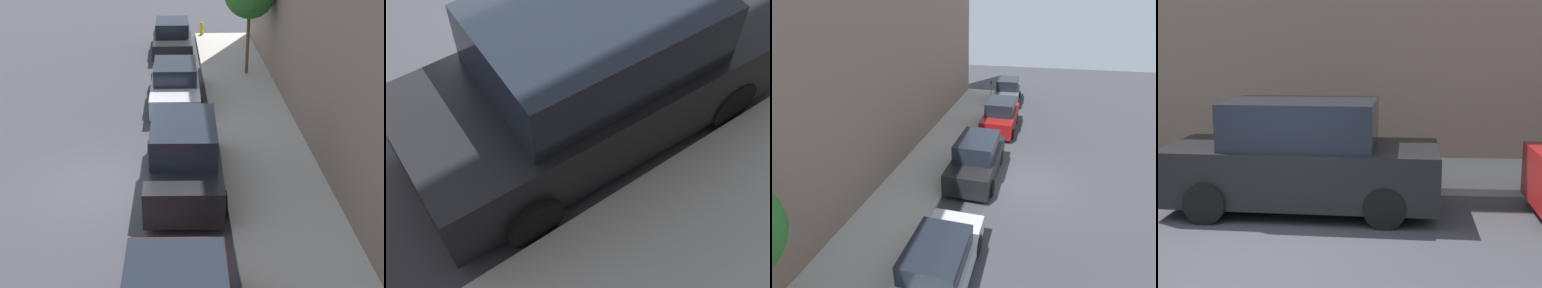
% 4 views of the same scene
% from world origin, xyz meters
% --- Properties ---
extents(ground_plane, '(60.00, 60.00, 0.00)m').
position_xyz_m(ground_plane, '(0.00, 0.00, 0.00)').
color(ground_plane, '#38383D').
extents(sidewalk, '(2.92, 32.00, 0.15)m').
position_xyz_m(sidewalk, '(4.96, 0.00, 0.07)').
color(sidewalk, '#B2ADA3').
rests_on(sidewalk, ground_plane).
extents(parked_suv_third, '(2.09, 4.85, 1.98)m').
position_xyz_m(parked_suv_third, '(2.41, -0.13, 0.93)').
color(parked_suv_third, black).
rests_on(parked_suv_third, ground_plane).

